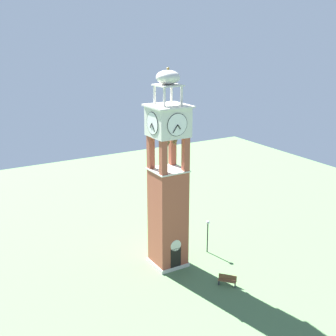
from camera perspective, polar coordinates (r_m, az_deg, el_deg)
The scene contains 6 objects.
ground at distance 43.95m, azimuth 0.00°, elevation -12.14°, with size 80.00×80.00×0.00m, color #517547.
clock_tower at distance 40.75m, azimuth 0.00°, elevation -2.61°, with size 3.45×3.45×18.59m.
park_bench at distance 40.76m, azimuth 7.61°, elevation -14.05°, with size 1.39×1.49×0.95m.
lamp_post at distance 45.16m, azimuth 5.11°, elevation -7.93°, with size 0.36×0.36×3.43m.
trash_bin at distance 47.52m, azimuth 1.01°, elevation -9.23°, with size 0.52×0.52×0.80m, color #38513D.
shrub_near_entry at distance 46.87m, azimuth -0.45°, elevation -9.73°, with size 0.96×0.96×0.65m, color #234C28.
Camera 1 is at (-19.41, -33.12, 21.41)m, focal length 47.58 mm.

